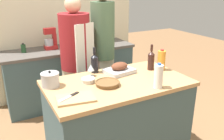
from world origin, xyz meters
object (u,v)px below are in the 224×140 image
roasting_pan (119,69)px  juice_jug (161,60)px  mixing_bowl (88,80)px  condiment_bottle_short (23,48)px  wine_bottle_green (95,63)px  condiment_bottle_tall (100,42)px  person_cook_aproned (76,59)px  cutting_board (76,98)px  wicker_basket (107,83)px  knife_chef (69,96)px  person_cook_guest (103,47)px  stand_mixer (50,40)px  milk_jug (158,76)px  wine_bottle_dark (151,60)px  stock_pot (50,80)px  wine_glass_left (91,68)px

roasting_pan → juice_jug: 0.49m
mixing_bowl → condiment_bottle_short: condiment_bottle_short is taller
wine_bottle_green → condiment_bottle_tall: size_ratio=1.86×
juice_jug → person_cook_aproned: 1.04m
cutting_board → mixing_bowl: 0.38m
wicker_basket → mixing_bowl: (-0.13, 0.16, 0.00)m
knife_chef → juice_jug: bearing=10.3°
wine_bottle_green → person_cook_guest: 0.60m
wicker_basket → stand_mixer: bearing=94.3°
roasting_pan → milk_jug: 0.53m
wicker_basket → cutting_board: size_ratio=0.68×
roasting_pan → wine_bottle_dark: (0.37, -0.07, 0.07)m
stock_pot → condiment_bottle_short: stock_pot is taller
cutting_board → stand_mixer: bearing=82.0°
juice_jug → wine_glass_left: 0.79m
wine_bottle_green → person_cook_guest: person_cook_guest is taller
stand_mixer → condiment_bottle_tall: (0.71, -0.22, -0.06)m
person_cook_guest → condiment_bottle_short: bearing=129.0°
mixing_bowl → wine_bottle_green: wine_bottle_green is taller
wicker_basket → juice_jug: bearing=8.3°
wicker_basket → person_cook_guest: bearing=66.4°
milk_jug → person_cook_aproned: person_cook_aproned is taller
mixing_bowl → wine_bottle_dark: wine_bottle_dark is taller
stand_mixer → wicker_basket: bearing=-85.7°
person_cook_guest → knife_chef: bearing=-140.8°
mixing_bowl → person_cook_aproned: size_ratio=0.08×
cutting_board → stock_pot: stock_pot is taller
cutting_board → person_cook_guest: size_ratio=0.19×
milk_jug → juice_jug: bearing=47.9°
juice_jug → milk_jug: milk_jug is taller
milk_jug → wine_bottle_green: bearing=118.0°
wine_glass_left → condiment_bottle_tall: 1.26m
cutting_board → condiment_bottle_tall: condiment_bottle_tall is taller
juice_jug → stock_pot: bearing=174.1°
juice_jug → condiment_bottle_tall: (-0.15, 1.29, -0.05)m
mixing_bowl → wine_glass_left: 0.19m
wine_glass_left → milk_jug: bearing=-53.2°
milk_jug → condiment_bottle_tall: (0.20, 1.67, -0.05)m
wine_bottle_dark → stand_mixer: 1.64m
wine_glass_left → condiment_bottle_tall: condiment_bottle_tall is taller
knife_chef → condiment_bottle_tall: 1.80m
roasting_pan → knife_chef: bearing=-153.4°
stock_pot → knife_chef: bearing=-77.7°
stock_pot → person_cook_guest: (0.87, 0.64, 0.07)m
wicker_basket → mixing_bowl: mixing_bowl is taller
roasting_pan → person_cook_guest: person_cook_guest is taller
wicker_basket → wine_glass_left: bearing=97.3°
roasting_pan → wine_bottle_green: size_ratio=1.19×
condiment_bottle_tall → wicker_basket: bearing=-112.8°
stock_pot → mixing_bowl: 0.36m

